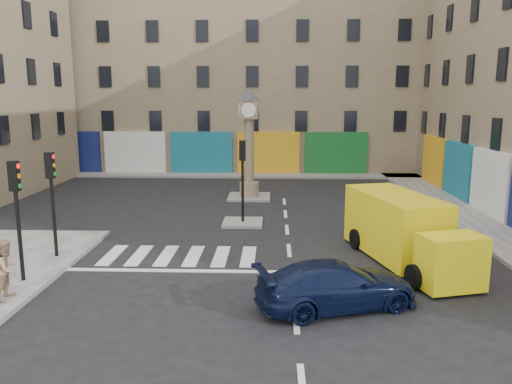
# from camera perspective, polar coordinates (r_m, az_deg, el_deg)

# --- Properties ---
(ground) EXTENTS (120.00, 120.00, 0.00)m
(ground) POSITION_cam_1_polar(r_m,az_deg,el_deg) (15.25, 4.24, -11.19)
(ground) COLOR black
(ground) RESTS_ON ground
(sidewalk_right) EXTENTS (2.60, 30.00, 0.15)m
(sidewalk_right) POSITION_cam_1_polar(r_m,az_deg,el_deg) (26.47, 22.59, -2.35)
(sidewalk_right) COLOR gray
(sidewalk_right) RESTS_ON ground
(sidewalk_far) EXTENTS (32.00, 2.40, 0.15)m
(sidewalk_far) POSITION_cam_1_polar(r_m,az_deg,el_deg) (36.93, -3.26, 1.97)
(sidewalk_far) COLOR gray
(sidewalk_far) RESTS_ON ground
(island_near) EXTENTS (1.80, 1.80, 0.12)m
(island_near) POSITION_cam_1_polar(r_m,az_deg,el_deg) (22.88, -1.52, -3.51)
(island_near) COLOR gray
(island_near) RESTS_ON ground
(island_far) EXTENTS (2.40, 2.40, 0.12)m
(island_far) POSITION_cam_1_polar(r_m,az_deg,el_deg) (28.73, -0.78, -0.56)
(island_far) COLOR gray
(island_far) RESTS_ON ground
(building_far) EXTENTS (32.00, 10.00, 17.00)m
(building_far) POSITION_cam_1_polar(r_m,az_deg,el_deg) (42.37, -2.64, 14.53)
(building_far) COLOR gray
(building_far) RESTS_ON ground
(traffic_light_left_near) EXTENTS (0.28, 0.22, 3.70)m
(traffic_light_left_near) POSITION_cam_1_polar(r_m,az_deg,el_deg) (16.56, -25.70, -1.01)
(traffic_light_left_near) COLOR black
(traffic_light_left_near) RESTS_ON sidewalk_left
(traffic_light_left_far) EXTENTS (0.28, 0.22, 3.70)m
(traffic_light_left_far) POSITION_cam_1_polar(r_m,az_deg,el_deg) (18.68, -22.33, 0.47)
(traffic_light_left_far) COLOR black
(traffic_light_left_far) RESTS_ON sidewalk_left
(traffic_light_island) EXTENTS (0.28, 0.22, 3.70)m
(traffic_light_island) POSITION_cam_1_polar(r_m,az_deg,el_deg) (22.40, -1.55, 2.78)
(traffic_light_island) COLOR black
(traffic_light_island) RESTS_ON island_near
(clock_pillar) EXTENTS (1.20, 1.20, 6.10)m
(clock_pillar) POSITION_cam_1_polar(r_m,az_deg,el_deg) (28.25, -0.80, 6.39)
(clock_pillar) COLOR #917B5F
(clock_pillar) RESTS_ON island_far
(navy_sedan) EXTENTS (4.82, 3.10, 1.30)m
(navy_sedan) POSITION_cam_1_polar(r_m,az_deg,el_deg) (14.02, 9.22, -10.47)
(navy_sedan) COLOR black
(navy_sedan) RESTS_ON ground
(yellow_van) EXTENTS (3.44, 6.58, 2.30)m
(yellow_van) POSITION_cam_1_polar(r_m,az_deg,el_deg) (18.18, 16.50, -4.20)
(yellow_van) COLOR yellow
(yellow_van) RESTS_ON ground
(pedestrian_tan) EXTENTS (0.69, 0.86, 1.70)m
(pedestrian_tan) POSITION_cam_1_polar(r_m,az_deg,el_deg) (15.65, -26.56, -7.87)
(pedestrian_tan) COLOR tan
(pedestrian_tan) RESTS_ON sidewalk_left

